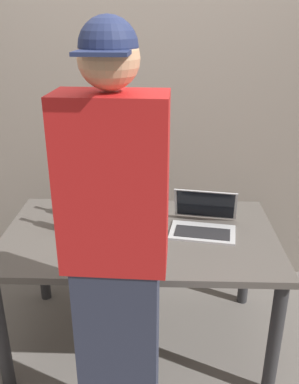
# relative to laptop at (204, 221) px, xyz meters

# --- Properties ---
(ground_plane) EXTENTS (8.00, 8.00, 0.00)m
(ground_plane) POSITION_rel_laptop_xyz_m (-0.36, -0.06, -0.79)
(ground_plane) COLOR slate
(ground_plane) RESTS_ON ground
(desk) EXTENTS (1.52, 0.90, 0.75)m
(desk) POSITION_rel_laptop_xyz_m (-0.36, -0.06, -0.15)
(desk) COLOR #56514C
(desk) RESTS_ON ground
(laptop) EXTENTS (0.40, 0.35, 0.21)m
(laptop) POSITION_rel_laptop_xyz_m (0.00, 0.00, 0.00)
(laptop) COLOR #B7BABC
(laptop) RESTS_ON desk
(beer_bottle_amber) EXTENTS (0.07, 0.07, 0.33)m
(beer_bottle_amber) POSITION_rel_laptop_xyz_m (-0.73, 0.11, 0.08)
(beer_bottle_amber) COLOR brown
(beer_bottle_amber) RESTS_ON desk
(beer_bottle_dark) EXTENTS (0.06, 0.06, 0.30)m
(beer_bottle_dark) POSITION_rel_laptop_xyz_m (-0.79, -0.04, 0.06)
(beer_bottle_dark) COLOR #472B14
(beer_bottle_dark) RESTS_ON desk
(person_figure) EXTENTS (0.39, 0.29, 1.87)m
(person_figure) POSITION_rel_laptop_xyz_m (-0.41, -0.76, 0.17)
(person_figure) COLOR #2D3347
(person_figure) RESTS_ON ground
(coffee_mug) EXTENTS (0.11, 0.08, 0.09)m
(coffee_mug) POSITION_rel_laptop_xyz_m (-0.32, -0.25, -0.00)
(coffee_mug) COLOR #19598C
(coffee_mug) RESTS_ON desk
(back_wall) EXTENTS (6.00, 0.10, 2.60)m
(back_wall) POSITION_rel_laptop_xyz_m (-0.36, 0.75, 0.51)
(back_wall) COLOR gray
(back_wall) RESTS_ON ground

